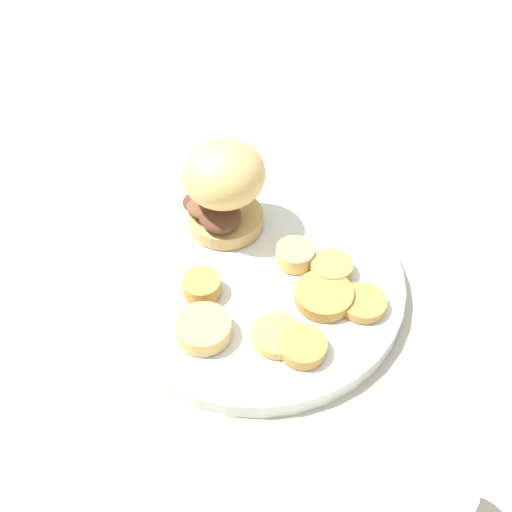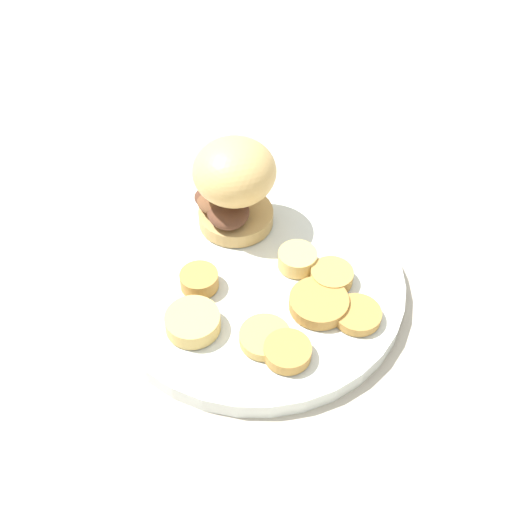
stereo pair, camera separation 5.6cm
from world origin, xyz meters
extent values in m
plane|color=#B2A899|center=(0.00, 0.00, 0.00)|extent=(4.00, 4.00, 0.00)
cylinder|color=silver|center=(0.00, 0.00, 0.01)|extent=(0.29, 0.29, 0.02)
torus|color=silver|center=(0.00, 0.00, 0.02)|extent=(0.29, 0.29, 0.01)
cylinder|color=tan|center=(0.08, 0.00, 0.03)|extent=(0.08, 0.08, 0.02)
ellipsoid|color=#563323|center=(0.09, 0.02, 0.04)|extent=(0.04, 0.04, 0.01)
ellipsoid|color=#563323|center=(0.09, 0.02, 0.05)|extent=(0.04, 0.04, 0.02)
ellipsoid|color=brown|center=(0.09, 0.02, 0.05)|extent=(0.05, 0.04, 0.02)
ellipsoid|color=#563323|center=(0.07, 0.01, 0.04)|extent=(0.06, 0.05, 0.02)
ellipsoid|color=#DBB26B|center=(0.08, 0.00, 0.09)|extent=(0.08, 0.08, 0.06)
cylinder|color=#BC8942|center=(-0.10, 0.00, 0.03)|extent=(0.04, 0.04, 0.01)
cylinder|color=#BC8942|center=(-0.08, -0.07, 0.02)|extent=(0.04, 0.04, 0.01)
cylinder|color=tan|center=(-0.03, -0.07, 0.03)|extent=(0.04, 0.04, 0.01)
cylinder|color=#DBB766|center=(-0.05, 0.07, 0.03)|extent=(0.05, 0.05, 0.02)
cylinder|color=#BC8942|center=(-0.06, -0.04, 0.03)|extent=(0.05, 0.05, 0.01)
cylinder|color=#DBB766|center=(0.00, -0.04, 0.03)|extent=(0.04, 0.04, 0.02)
cylinder|color=#BC8942|center=(0.00, 0.06, 0.03)|extent=(0.04, 0.04, 0.02)
cylinder|color=tan|center=(-0.08, 0.01, 0.02)|extent=(0.05, 0.05, 0.01)
camera|label=1|loc=(-0.35, 0.16, 0.45)|focal=42.00mm
camera|label=2|loc=(-0.37, 0.11, 0.45)|focal=42.00mm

